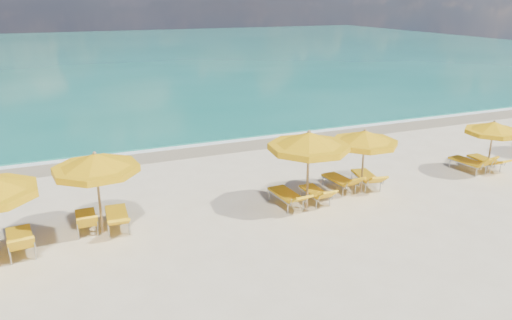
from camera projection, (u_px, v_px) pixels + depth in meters
name	position (u px, v px, depth m)	size (l,w,h in m)	color
ground_plane	(275.00, 210.00, 15.75)	(120.00, 120.00, 0.00)	beige
ocean	(98.00, 55.00, 57.65)	(120.00, 80.00, 0.30)	#136D5B
wet_sand_band	(204.00, 148.00, 22.21)	(120.00, 2.60, 0.01)	tan
foam_line	(199.00, 143.00, 22.91)	(120.00, 1.20, 0.03)	white
whitecap_near	(52.00, 115.00, 28.34)	(14.00, 0.36, 0.05)	white
whitecap_far	(237.00, 81.00, 39.70)	(18.00, 0.30, 0.05)	white
umbrella_2	(96.00, 164.00, 13.58)	(2.98, 2.98, 2.42)	tan
umbrella_3	(309.00, 142.00, 15.16)	(3.16, 3.16, 2.57)	tan
umbrella_4	(365.00, 139.00, 16.52)	(2.96, 2.96, 2.26)	tan
umbrella_5	(493.00, 128.00, 18.43)	(2.54, 2.54, 2.08)	tan
lounger_1_right	(21.00, 244.00, 13.06)	(0.80, 1.91, 0.90)	#A5A8AD
lounger_2_left	(87.00, 223.00, 14.32)	(0.61, 1.67, 0.82)	#A5A8AD
lounger_2_right	(117.00, 220.00, 14.47)	(0.74, 1.92, 0.76)	#A5A8AD
lounger_3_left	(287.00, 199.00, 15.98)	(0.72, 1.92, 0.76)	#A5A8AD
lounger_3_right	(315.00, 196.00, 16.30)	(0.58, 1.64, 0.73)	#A5A8AD
lounger_4_left	(340.00, 184.00, 17.31)	(0.71, 1.80, 0.79)	#A5A8AD
lounger_4_right	(366.00, 181.00, 17.59)	(0.96, 1.93, 0.78)	#A5A8AD
lounger_5_left	(469.00, 166.00, 19.13)	(0.81, 1.84, 0.87)	#A5A8AD
lounger_5_right	(485.00, 163.00, 19.45)	(0.63, 1.78, 0.68)	#A5A8AD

